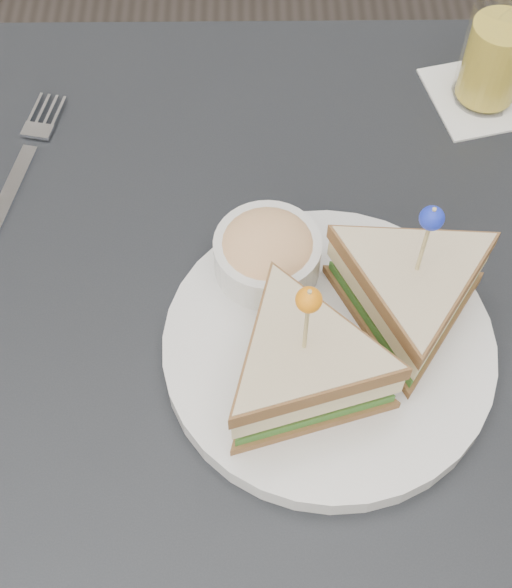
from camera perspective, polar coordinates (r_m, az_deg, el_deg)
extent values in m
plane|color=#3F3833|center=(1.39, -0.43, -18.38)|extent=(3.50, 3.50, 0.00)
cube|color=black|center=(0.70, -0.81, -3.55)|extent=(0.80, 0.80, 0.03)
cylinder|color=black|center=(1.26, -16.80, 2.14)|extent=(0.04, 0.04, 0.72)
cylinder|color=black|center=(1.25, 15.58, 2.42)|extent=(0.04, 0.04, 0.72)
cylinder|color=white|center=(0.68, 5.04, -3.88)|extent=(0.33, 0.33, 0.02)
cylinder|color=white|center=(0.67, 5.11, -3.44)|extent=(0.33, 0.33, 0.01)
cylinder|color=tan|center=(0.56, 3.52, -2.16)|extent=(0.00, 0.00, 0.09)
sphere|color=orange|center=(0.53, 3.70, -0.41)|extent=(0.02, 0.02, 0.02)
cylinder|color=tan|center=(0.61, 11.61, 3.34)|extent=(0.00, 0.00, 0.09)
sphere|color=#182BB9|center=(0.58, 12.15, 5.19)|extent=(0.02, 0.02, 0.02)
cylinder|color=silver|center=(0.69, 0.79, 2.60)|extent=(0.11, 0.11, 0.04)
ellipsoid|color=#E0B772|center=(0.68, 0.80, 3.29)|extent=(0.10, 0.10, 0.04)
cube|color=silver|center=(0.81, -16.93, 6.44)|extent=(0.04, 0.13, 0.00)
cube|color=silver|center=(0.85, -14.99, 10.93)|extent=(0.03, 0.02, 0.00)
cube|color=white|center=(0.89, 15.54, 13.16)|extent=(0.13, 0.13, 0.00)
cylinder|color=gold|center=(0.86, 16.26, 15.36)|extent=(0.07, 0.07, 0.08)
cylinder|color=white|center=(0.85, 16.60, 16.38)|extent=(0.08, 0.08, 0.13)
cube|color=white|center=(0.85, 17.27, 17.63)|extent=(0.02, 0.02, 0.02)
cube|color=white|center=(0.83, 16.32, 16.80)|extent=(0.02, 0.02, 0.02)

